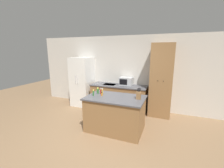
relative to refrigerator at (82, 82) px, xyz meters
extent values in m
plane|color=#846647|center=(1.64, -1.93, -0.92)|extent=(14.00, 14.00, 0.00)
cube|color=beige|center=(1.64, 0.40, 0.38)|extent=(7.20, 0.06, 2.60)
cube|color=white|center=(0.00, 0.00, 0.00)|extent=(0.73, 0.73, 1.83)
cylinder|color=silver|center=(-0.04, -0.38, 0.15)|extent=(0.02, 0.02, 0.30)
cylinder|color=silver|center=(0.04, -0.38, 0.15)|extent=(0.02, 0.02, 0.30)
cube|color=olive|center=(1.46, 0.04, -0.49)|extent=(1.94, 0.65, 0.86)
cube|color=#4C4C51|center=(1.46, 0.04, -0.04)|extent=(1.98, 0.69, 0.03)
cube|color=#9EA0A3|center=(1.11, 0.04, -0.03)|extent=(0.44, 0.34, 0.01)
cube|color=olive|center=(2.88, 0.07, 0.24)|extent=(0.67, 0.60, 2.31)
sphere|color=black|center=(2.80, -0.24, 0.28)|extent=(0.02, 0.02, 0.02)
sphere|color=black|center=(2.96, -0.24, 0.28)|extent=(0.02, 0.02, 0.02)
cube|color=olive|center=(1.86, -1.36, -0.48)|extent=(1.44, 0.89, 0.87)
cube|color=#4C4C51|center=(1.86, -1.36, -0.02)|extent=(1.50, 0.95, 0.03)
cube|color=#B2B5B7|center=(1.70, 0.18, 0.11)|extent=(0.45, 0.34, 0.27)
cube|color=black|center=(1.64, 0.00, 0.11)|extent=(0.27, 0.01, 0.19)
cube|color=olive|center=(2.45, -1.31, 0.09)|extent=(0.11, 0.09, 0.19)
cylinder|color=black|center=(2.42, -1.30, 0.22)|extent=(0.02, 0.02, 0.08)
cylinder|color=black|center=(2.44, -1.31, 0.23)|extent=(0.02, 0.02, 0.09)
cylinder|color=black|center=(2.46, -1.30, 0.23)|extent=(0.02, 0.02, 0.10)
cylinder|color=black|center=(2.48, -1.30, 0.23)|extent=(0.02, 0.02, 0.08)
cylinder|color=orange|center=(1.49, -1.39, 0.04)|extent=(0.04, 0.04, 0.09)
cylinder|color=black|center=(1.49, -1.39, 0.09)|extent=(0.03, 0.03, 0.02)
cylinder|color=#337033|center=(1.28, -1.21, 0.06)|extent=(0.06, 0.06, 0.13)
cylinder|color=#E5DB4C|center=(1.28, -1.21, 0.14)|extent=(0.05, 0.05, 0.03)
cylinder|color=gold|center=(1.44, -1.25, 0.06)|extent=(0.04, 0.04, 0.14)
cylinder|color=silver|center=(1.44, -1.25, 0.15)|extent=(0.03, 0.03, 0.03)
cylinder|color=#B2281E|center=(1.37, -1.22, 0.06)|extent=(0.04, 0.04, 0.13)
cylinder|color=silver|center=(1.37, -1.22, 0.14)|extent=(0.03, 0.03, 0.03)
cylinder|color=#337033|center=(1.28, -1.46, 0.06)|extent=(0.04, 0.04, 0.13)
cylinder|color=#E5DB4C|center=(1.28, -1.46, 0.14)|extent=(0.03, 0.03, 0.03)
cylinder|color=red|center=(-0.53, -0.01, -0.72)|extent=(0.12, 0.12, 0.39)
cylinder|color=black|center=(-0.53, -0.01, -0.50)|extent=(0.06, 0.06, 0.07)
camera|label=1|loc=(3.14, -4.82, 1.15)|focal=24.00mm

